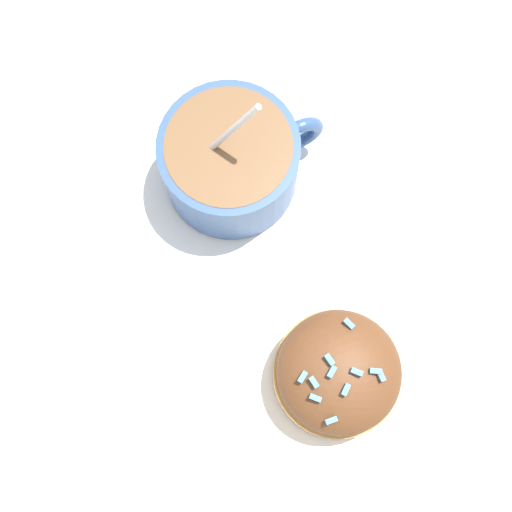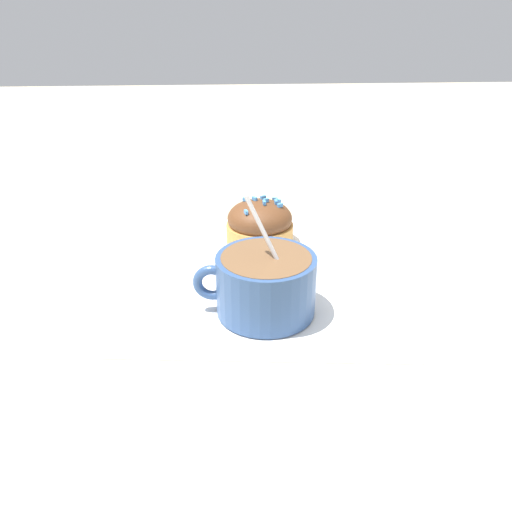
% 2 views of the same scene
% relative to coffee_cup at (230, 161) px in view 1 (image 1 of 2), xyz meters
% --- Properties ---
extents(ground_plane, '(3.00, 3.00, 0.00)m').
position_rel_coffee_cup_xyz_m(ground_plane, '(0.08, -0.00, -0.03)').
color(ground_plane, '#C6B793').
extents(paper_napkin, '(0.33, 0.30, 0.00)m').
position_rel_coffee_cup_xyz_m(paper_napkin, '(0.08, -0.00, -0.03)').
color(paper_napkin, white).
rests_on(paper_napkin, ground_plane).
extents(coffee_cup, '(0.09, 0.12, 0.11)m').
position_rel_coffee_cup_xyz_m(coffee_cup, '(0.00, 0.00, 0.00)').
color(coffee_cup, '#335184').
rests_on(coffee_cup, paper_napkin).
extents(frosted_pastry, '(0.08, 0.08, 0.06)m').
position_rel_coffee_cup_xyz_m(frosted_pastry, '(0.16, -0.01, -0.01)').
color(frosted_pastry, '#D19347').
rests_on(frosted_pastry, paper_napkin).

